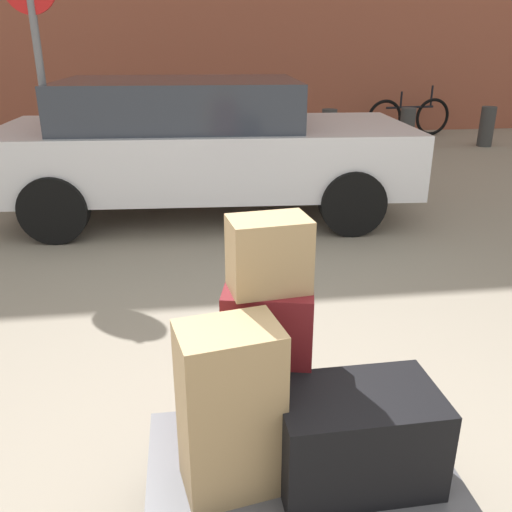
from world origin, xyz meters
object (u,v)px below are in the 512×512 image
no_parking_sign (41,71)px  bicycle_leaning (409,117)px  duffel_bag_tan_topmost_pile (269,254)px  bollard_kerb_far (487,127)px  duffel_bag_black_stacked_top (356,436)px  parked_car (200,144)px  suitcase_tan_front_left (230,410)px  bollard_kerb_mid (407,128)px  bollard_kerb_near (329,130)px  luggage_cart (298,476)px  suitcase_maroon_front_right (268,363)px

no_parking_sign → bicycle_leaning: bearing=41.9°
duffel_bag_tan_topmost_pile → bollard_kerb_far: (5.12, 7.51, -0.75)m
duffel_bag_black_stacked_top → bollard_kerb_far: bearing=56.8°
parked_car → no_parking_sign: 1.69m
suitcase_tan_front_left → parked_car: 4.40m
suitcase_tan_front_left → bollard_kerb_mid: size_ratio=0.90×
duffel_bag_black_stacked_top → duffel_bag_tan_topmost_pile: (-0.27, 0.28, 0.59)m
duffel_bag_black_stacked_top → no_parking_sign: (-1.79, 3.91, 1.02)m
bollard_kerb_near → bollard_kerb_far: size_ratio=1.00×
suitcase_tan_front_left → duffel_bag_tan_topmost_pile: 0.55m
parked_car → bollard_kerb_near: size_ratio=6.33×
bollard_kerb_near → bollard_kerb_far: 2.89m
no_parking_sign → parked_car: bearing=19.5°
luggage_cart → suitcase_maroon_front_right: (-0.09, 0.19, 0.39)m
luggage_cart → no_parking_sign: bearing=112.8°
bicycle_leaning → duffel_bag_black_stacked_top: bearing=-113.4°
bollard_kerb_mid → bicycle_leaning: bearing=66.4°
bollard_kerb_near → luggage_cart: bearing=-105.5°
suitcase_maroon_front_right → parked_car: parked_car is taller
suitcase_maroon_front_right → duffel_bag_black_stacked_top: size_ratio=1.12×
bollard_kerb_mid → no_parking_sign: 6.56m
parked_car → bollard_kerb_far: bearing=32.9°
duffel_bag_black_stacked_top → parked_car: bearing=93.4°
suitcase_tan_front_left → no_parking_sign: (-1.35, 3.89, 0.89)m
suitcase_maroon_front_right → no_parking_sign: bearing=125.2°
luggage_cart → parked_car: parked_car is taller
luggage_cart → duffel_bag_black_stacked_top: bearing=-28.2°
parked_car → bollard_kerb_far: 6.23m
duffel_bag_black_stacked_top → bollard_kerb_far: 9.18m
suitcase_maroon_front_right → suitcase_tan_front_left: size_ratio=1.01×
bicycle_leaning → no_parking_sign: 7.72m
duffel_bag_tan_topmost_pile → bicycle_leaning: size_ratio=0.16×
parked_car → bollard_kerb_far: parked_car is taller
suitcase_tan_front_left → duffel_bag_tan_topmost_pile: size_ratio=2.24×
no_parking_sign → suitcase_tan_front_left: bearing=-70.9°
bollard_kerb_near → suitcase_tan_front_left: bearing=-107.1°
suitcase_tan_front_left → bollard_kerb_far: bearing=45.1°
suitcase_tan_front_left → bollard_kerb_near: 8.14m
luggage_cart → parked_car: 4.35m
suitcase_maroon_front_right → no_parking_sign: no_parking_sign is taller
suitcase_maroon_front_right → bollard_kerb_mid: 8.35m
bollard_kerb_far → suitcase_tan_front_left: bearing=-124.2°
luggage_cart → no_parking_sign: (-1.61, 3.82, 1.27)m
bicycle_leaning → bollard_kerb_near: bicycle_leaning is taller
duffel_bag_tan_topmost_pile → no_parking_sign: bearing=105.6°
duffel_bag_tan_topmost_pile → bollard_kerb_far: bearing=48.6°
suitcase_tan_front_left → bicycle_leaning: 9.98m
duffel_bag_black_stacked_top → bollard_kerb_near: bearing=74.6°
suitcase_tan_front_left → parked_car: bearing=78.5°
parked_car → duffel_bag_black_stacked_top: bearing=-85.2°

